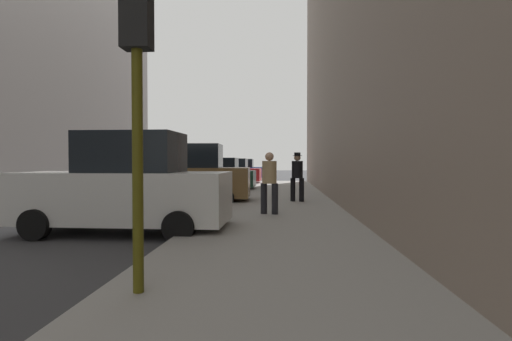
# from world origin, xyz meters

# --- Properties ---
(ground_plane) EXTENTS (120.00, 120.00, 0.00)m
(ground_plane) POSITION_xyz_m (0.00, 0.00, 0.00)
(ground_plane) COLOR #38383A
(sidewalk) EXTENTS (4.00, 40.00, 0.15)m
(sidewalk) POSITION_xyz_m (6.00, 0.00, 0.07)
(sidewalk) COLOR gray
(sidewalk) RESTS_ON ground_plane
(parked_white_van) EXTENTS (4.64, 2.14, 2.25)m
(parked_white_van) POSITION_xyz_m (2.65, -1.03, 1.03)
(parked_white_van) COLOR silver
(parked_white_van) RESTS_ON ground_plane
(parked_bronze_suv) EXTENTS (4.67, 2.20, 2.25)m
(parked_bronze_suv) POSITION_xyz_m (2.65, 5.08, 1.03)
(parked_bronze_suv) COLOR brown
(parked_bronze_suv) RESTS_ON ground_plane
(parked_dark_green_sedan) EXTENTS (4.24, 2.13, 1.79)m
(parked_dark_green_sedan) POSITION_xyz_m (2.65, 11.37, 0.85)
(parked_dark_green_sedan) COLOR #193828
(parked_dark_green_sedan) RESTS_ON ground_plane
(parked_red_hatchback) EXTENTS (4.25, 2.15, 1.79)m
(parked_red_hatchback) POSITION_xyz_m (2.65, 17.43, 0.85)
(parked_red_hatchback) COLOR #B2191E
(parked_red_hatchback) RESTS_ON ground_plane
(parked_blue_sedan) EXTENTS (4.20, 2.07, 1.79)m
(parked_blue_sedan) POSITION_xyz_m (2.65, 23.51, 0.85)
(parked_blue_sedan) COLOR navy
(parked_blue_sedan) RESTS_ON ground_plane
(fire_hydrant) EXTENTS (0.42, 0.22, 0.70)m
(fire_hydrant) POSITION_xyz_m (4.45, 7.79, 0.50)
(fire_hydrant) COLOR red
(fire_hydrant) RESTS_ON sidewalk
(traffic_light) EXTENTS (0.32, 0.32, 3.60)m
(traffic_light) POSITION_xyz_m (4.50, -5.35, 2.76)
(traffic_light) COLOR #514C0F
(traffic_light) RESTS_ON sidewalk
(pedestrian_in_tan_coat) EXTENTS (0.53, 0.50, 1.71)m
(pedestrian_in_tan_coat) POSITION_xyz_m (5.77, 1.34, 1.10)
(pedestrian_in_tan_coat) COLOR black
(pedestrian_in_tan_coat) RESTS_ON sidewalk
(pedestrian_with_fedora) EXTENTS (0.53, 0.49, 1.78)m
(pedestrian_with_fedora) POSITION_xyz_m (6.68, 4.83, 1.14)
(pedestrian_with_fedora) COLOR black
(pedestrian_with_fedora) RESTS_ON sidewalk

